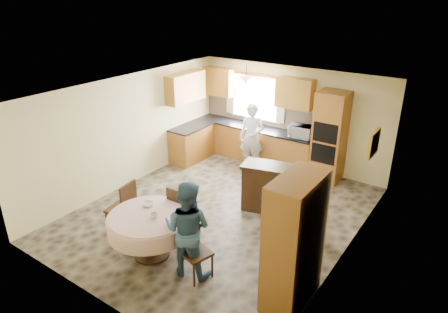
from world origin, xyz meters
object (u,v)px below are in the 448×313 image
at_px(chair_back, 181,210).
at_px(person_dining, 188,229).
at_px(dining_table, 150,224).
at_px(chair_left, 124,206).
at_px(sideboard, 274,190).
at_px(person_sink, 252,137).
at_px(chair_right, 193,246).
at_px(oven_tower, 330,137).
at_px(cupboard, 294,242).

height_order(chair_back, person_dining, person_dining).
distance_m(dining_table, chair_left, 0.88).
bearing_deg(sideboard, person_dining, -109.07).
bearing_deg(chair_back, person_sink, -83.00).
relative_size(sideboard, chair_right, 1.39).
distance_m(sideboard, dining_table, 2.69).
distance_m(oven_tower, chair_left, 4.80).
bearing_deg(dining_table, chair_back, 82.82).
bearing_deg(chair_right, person_sink, 34.27).
relative_size(sideboard, person_sink, 0.78).
xyz_separation_m(cupboard, chair_left, (-3.24, -0.20, -0.41)).
bearing_deg(person_dining, chair_back, -57.90).
relative_size(oven_tower, person_sink, 1.27).
bearing_deg(person_dining, sideboard, -109.21).
height_order(cupboard, chair_back, cupboard).
height_order(oven_tower, chair_back, oven_tower).
bearing_deg(person_sink, chair_left, -109.31).
relative_size(chair_left, person_sink, 0.62).
bearing_deg(dining_table, chair_left, 165.64).
xyz_separation_m(dining_table, person_dining, (0.80, 0.03, 0.19)).
height_order(oven_tower, dining_table, oven_tower).
xyz_separation_m(oven_tower, chair_left, (-2.17, -4.26, -0.49)).
bearing_deg(cupboard, chair_back, 173.05).
bearing_deg(person_dining, chair_right, 168.85).
xyz_separation_m(oven_tower, sideboard, (-0.32, -1.99, -0.59)).
bearing_deg(sideboard, chair_back, -131.45).
distance_m(sideboard, chair_back, 2.01).
distance_m(sideboard, chair_right, 2.46).
bearing_deg(chair_right, cupboard, -59.94).
height_order(cupboard, chair_left, cupboard).
xyz_separation_m(chair_back, person_dining, (0.71, -0.67, 0.24)).
bearing_deg(chair_back, cupboard, 171.00).
bearing_deg(cupboard, oven_tower, 104.77).
distance_m(oven_tower, chair_right, 4.50).
distance_m(chair_back, person_dining, 1.01).
relative_size(chair_right, person_dining, 0.58).
bearing_deg(chair_right, chair_back, 66.07).
distance_m(oven_tower, sideboard, 2.10).
relative_size(cupboard, person_dining, 1.23).
height_order(chair_left, chair_back, chair_left).
xyz_separation_m(cupboard, chair_right, (-1.50, -0.39, -0.47)).
xyz_separation_m(cupboard, person_sink, (-2.83, 3.54, -0.15)).
height_order(chair_right, person_dining, person_dining).
xyz_separation_m(oven_tower, dining_table, (-1.32, -4.47, -0.45)).
bearing_deg(chair_right, chair_left, 99.52).
bearing_deg(cupboard, person_dining, -166.19).
height_order(dining_table, chair_left, chair_left).
xyz_separation_m(person_sink, person_dining, (1.23, -3.94, -0.04)).
bearing_deg(person_dining, chair_left, -21.15).
height_order(chair_left, person_dining, person_dining).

